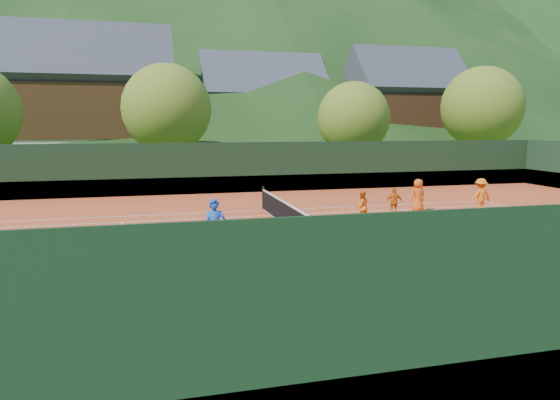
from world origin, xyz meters
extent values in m
plane|color=#2B4C18|center=(0.00, 0.00, 0.00)|extent=(400.00, 400.00, 0.00)
cube|color=#C5451F|center=(0.00, 0.00, 0.01)|extent=(40.00, 24.00, 0.02)
cone|color=black|center=(90.00, 150.00, 47.50)|extent=(260.00, 260.00, 95.00)
imported|color=blue|center=(-3.34, -2.43, 0.93)|extent=(0.74, 0.57, 1.81)
imported|color=orange|center=(3.21, 1.60, 0.69)|extent=(0.74, 0.62, 1.35)
imported|color=orange|center=(5.15, 2.50, 0.66)|extent=(0.81, 0.51, 1.29)
imported|color=orange|center=(6.77, 3.31, 0.79)|extent=(0.82, 0.59, 1.54)
imported|color=orange|center=(9.40, 2.34, 0.82)|extent=(1.08, 0.68, 1.60)
sphere|color=#B7DF25|center=(-2.17, -1.80, 0.05)|extent=(0.07, 0.07, 0.07)
sphere|color=#B7DF25|center=(1.07, -9.14, 0.05)|extent=(0.07, 0.07, 0.07)
sphere|color=#B7DF25|center=(-1.99, -5.99, 0.05)|extent=(0.07, 0.07, 0.07)
sphere|color=#B7DF25|center=(-1.51, -5.94, 0.05)|extent=(0.07, 0.07, 0.07)
sphere|color=#B7DF25|center=(-6.02, -5.55, 0.05)|extent=(0.07, 0.07, 0.07)
sphere|color=#B7DF25|center=(2.58, -4.87, 0.05)|extent=(0.07, 0.07, 0.07)
sphere|color=#B7DF25|center=(-5.27, -7.05, 0.05)|extent=(0.07, 0.07, 0.07)
sphere|color=#B7DF25|center=(0.65, -7.77, 0.05)|extent=(0.07, 0.07, 0.07)
sphere|color=#B7DF25|center=(-1.39, -5.05, 0.05)|extent=(0.07, 0.07, 0.07)
sphere|color=#B7DF25|center=(4.15, -6.82, 0.05)|extent=(0.07, 0.07, 0.07)
sphere|color=#B7DF25|center=(0.73, -5.08, 0.05)|extent=(0.07, 0.07, 0.07)
sphere|color=#B7DF25|center=(-7.23, -4.16, 0.05)|extent=(0.07, 0.07, 0.07)
sphere|color=#B7DF25|center=(2.33, -9.23, 0.05)|extent=(0.07, 0.07, 0.07)
sphere|color=#B7DF25|center=(1.57, -1.63, 0.05)|extent=(0.07, 0.07, 0.07)
sphere|color=#B7DF25|center=(-2.49, -9.06, 0.05)|extent=(0.07, 0.07, 0.07)
sphere|color=#B7DF25|center=(-1.20, -6.18, 0.05)|extent=(0.07, 0.07, 0.07)
sphere|color=#B7DF25|center=(-2.42, -2.77, 0.05)|extent=(0.07, 0.07, 0.07)
cube|color=white|center=(0.00, -5.49, 0.02)|extent=(23.77, 0.06, 0.00)
cube|color=silver|center=(0.00, 5.49, 0.02)|extent=(23.77, 0.06, 0.00)
cube|color=white|center=(0.00, -4.12, 0.02)|extent=(23.77, 0.06, 0.00)
cube|color=white|center=(0.00, 4.12, 0.02)|extent=(23.77, 0.06, 0.00)
cube|color=white|center=(-6.40, 0.00, 0.02)|extent=(0.06, 8.23, 0.00)
cube|color=white|center=(6.40, 0.00, 0.02)|extent=(0.06, 8.23, 0.00)
cube|color=white|center=(0.00, 0.00, 0.02)|extent=(12.80, 0.06, 0.00)
cube|color=silver|center=(0.00, 0.00, 0.02)|extent=(0.06, 10.97, 0.00)
cube|color=black|center=(0.00, 0.00, 0.47)|extent=(0.03, 11.97, 0.90)
cube|color=white|center=(0.00, 0.00, 0.94)|extent=(0.05, 11.97, 0.06)
cylinder|color=black|center=(0.00, -5.99, 0.57)|extent=(0.10, 0.10, 1.10)
cylinder|color=black|center=(0.00, 5.99, 0.57)|extent=(0.10, 0.10, 1.10)
cube|color=black|center=(0.00, 12.00, 1.52)|extent=(40.00, 0.05, 3.00)
cube|color=#185427|center=(0.00, 12.00, 0.52)|extent=(40.40, 0.05, 1.00)
cube|color=black|center=(0.00, -12.00, 1.52)|extent=(40.00, 0.05, 3.00)
cube|color=#1A5E26|center=(0.00, -12.00, 0.52)|extent=(40.40, 0.05, 1.00)
cylinder|color=black|center=(-7.12, -4.40, 0.30)|extent=(0.02, 0.02, 0.55)
cylinder|color=black|center=(-6.57, -4.40, 0.30)|extent=(0.02, 0.02, 0.55)
cylinder|color=black|center=(-7.12, -3.85, 0.30)|extent=(0.02, 0.02, 0.55)
cylinder|color=black|center=(-6.57, -3.85, 0.30)|extent=(0.02, 0.02, 0.55)
cube|color=black|center=(-6.84, -4.13, 0.57)|extent=(0.55, 0.55, 0.02)
cube|color=black|center=(-6.84, -4.40, 0.80)|extent=(0.55, 0.02, 0.45)
cube|color=black|center=(-6.84, -3.85, 0.80)|extent=(0.55, 0.02, 0.45)
cube|color=black|center=(-7.12, -4.13, 0.80)|extent=(0.02, 0.55, 0.45)
cube|color=black|center=(-6.57, -4.13, 0.80)|extent=(0.02, 0.55, 0.45)
sphere|color=#CCE526|center=(-7.05, -4.33, 0.99)|extent=(0.07, 0.07, 0.07)
sphere|color=#CCE526|center=(-7.05, -4.20, 0.99)|extent=(0.07, 0.07, 0.07)
sphere|color=#CCE526|center=(-7.05, -4.06, 0.99)|extent=(0.07, 0.07, 0.07)
sphere|color=#CCE526|center=(-7.05, -3.92, 0.99)|extent=(0.07, 0.07, 0.07)
sphere|color=#CCE526|center=(-6.91, -4.33, 0.99)|extent=(0.07, 0.07, 0.07)
sphere|color=#CCE526|center=(-6.91, -4.20, 0.99)|extent=(0.07, 0.07, 0.07)
sphere|color=#CCE526|center=(-6.91, -4.06, 0.99)|extent=(0.07, 0.07, 0.07)
sphere|color=#CCE526|center=(-6.91, -3.92, 0.99)|extent=(0.07, 0.07, 0.07)
sphere|color=#CCE526|center=(-6.77, -4.33, 0.99)|extent=(0.07, 0.07, 0.07)
sphere|color=#CCE526|center=(-6.77, -4.20, 0.99)|extent=(0.07, 0.07, 0.07)
sphere|color=#CCE526|center=(-6.77, -4.06, 0.99)|extent=(0.07, 0.07, 0.07)
sphere|color=#CCE526|center=(-6.77, -3.92, 0.99)|extent=(0.07, 0.07, 0.07)
sphere|color=#CCE526|center=(-6.64, -4.33, 0.99)|extent=(0.07, 0.07, 0.07)
sphere|color=#CCE526|center=(-6.64, -4.20, 0.99)|extent=(0.07, 0.07, 0.07)
sphere|color=#CCE526|center=(-6.64, -4.06, 0.99)|extent=(0.07, 0.07, 0.07)
sphere|color=#CCE526|center=(-6.64, -3.92, 0.99)|extent=(0.07, 0.07, 0.07)
cube|color=beige|center=(-10.00, 30.00, 1.44)|extent=(12.00, 9.00, 2.88)
cube|color=#3A220F|center=(-10.00, 30.00, 5.12)|extent=(12.24, 9.18, 4.48)
cube|color=#3D3D44|center=(-10.00, 30.00, 7.96)|extent=(13.80, 9.93, 9.93)
cube|color=beige|center=(6.00, 34.00, 1.26)|extent=(11.00, 8.00, 2.52)
cube|color=#3A1E0F|center=(6.00, 34.00, 4.48)|extent=(11.22, 8.16, 3.92)
cube|color=#42424A|center=(6.00, 34.00, 7.04)|extent=(12.65, 8.82, 8.82)
cube|color=beige|center=(20.00, 30.00, 1.35)|extent=(10.00, 8.00, 2.70)
cube|color=#351C0E|center=(20.00, 30.00, 4.80)|extent=(10.20, 8.16, 4.20)
cube|color=#3C3C43|center=(20.00, 30.00, 7.50)|extent=(11.50, 8.82, 8.82)
cylinder|color=#3D2618|center=(-4.00, 20.00, 1.44)|extent=(0.36, 0.36, 2.88)
sphere|color=#547B20|center=(-4.00, 20.00, 5.20)|extent=(6.40, 6.40, 6.40)
cylinder|color=#3F2719|center=(10.00, 19.00, 1.26)|extent=(0.36, 0.36, 2.52)
sphere|color=#51761F|center=(10.00, 19.00, 4.55)|extent=(5.60, 5.60, 5.60)
cylinder|color=#402719|center=(22.00, 20.00, 1.53)|extent=(0.36, 0.36, 3.06)
sphere|color=#54761F|center=(22.00, 20.00, 5.53)|extent=(6.80, 6.80, 6.80)
camera|label=1|loc=(-5.07, -17.28, 4.04)|focal=32.00mm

